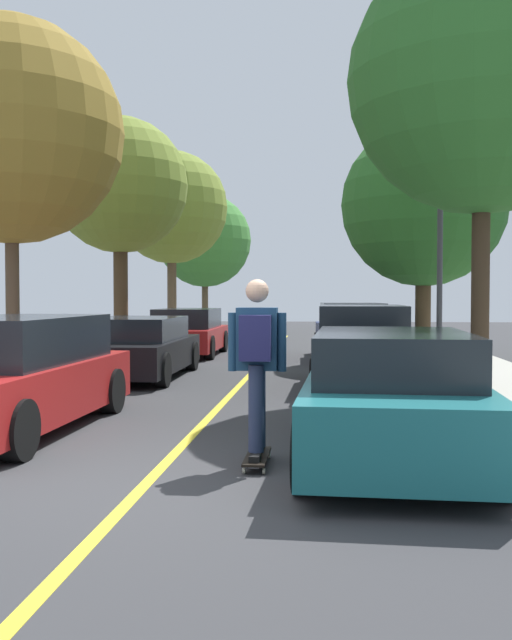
% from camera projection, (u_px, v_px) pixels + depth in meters
% --- Properties ---
extents(ground, '(80.00, 80.00, 0.00)m').
position_uv_depth(ground, '(148.00, 482.00, 6.45)').
color(ground, '#353538').
extents(center_line, '(0.12, 39.20, 0.01)m').
position_uv_depth(center_line, '(215.00, 411.00, 10.43)').
color(center_line, gold).
rests_on(center_line, ground).
extents(parked_car_left_nearest, '(1.87, 4.45, 1.43)m').
position_uv_depth(parked_car_left_nearest, '(13.00, 375.00, 8.87)').
color(parked_car_left_nearest, maroon).
rests_on(parked_car_left_nearest, ground).
extents(parked_car_left_near, '(2.03, 4.48, 1.24)m').
position_uv_depth(parked_car_left_near, '(136.00, 348.00, 14.67)').
color(parked_car_left_near, black).
rests_on(parked_car_left_near, ground).
extents(parked_car_left_far, '(1.92, 4.07, 1.32)m').
position_uv_depth(parked_car_left_far, '(188.00, 332.00, 20.14)').
color(parked_car_left_far, maroon).
rests_on(parked_car_left_far, ground).
extents(parked_car_right_nearest, '(1.93, 4.38, 1.32)m').
position_uv_depth(parked_car_right_nearest, '(391.00, 396.00, 7.37)').
color(parked_car_right_nearest, '#196066').
rests_on(parked_car_right_nearest, ground).
extents(parked_car_right_near, '(1.88, 4.08, 1.51)m').
position_uv_depth(parked_car_right_near, '(362.00, 347.00, 13.10)').
color(parked_car_right_near, black).
rests_on(parked_car_right_near, ground).
extents(parked_car_right_far, '(1.98, 4.69, 1.50)m').
position_uv_depth(parked_car_right_far, '(351.00, 332.00, 18.61)').
color(parked_car_right_far, navy).
rests_on(parked_car_right_far, ground).
extents(street_tree_left_nearest, '(4.05, 4.05, 6.54)m').
position_uv_depth(street_tree_left_nearest, '(11.00, 132.00, 12.82)').
color(street_tree_left_nearest, brown).
rests_on(street_tree_left_nearest, sidewalk_left).
extents(street_tree_left_near, '(3.75, 3.75, 6.48)m').
position_uv_depth(street_tree_left_near, '(120.00, 186.00, 19.66)').
color(street_tree_left_near, '#4C3823').
rests_on(street_tree_left_near, sidewalk_left).
extents(street_tree_left_far, '(4.15, 4.15, 6.88)m').
position_uv_depth(street_tree_left_far, '(172.00, 208.00, 26.26)').
color(street_tree_left_far, brown).
rests_on(street_tree_left_far, sidewalk_left).
extents(street_tree_left_farthest, '(4.38, 4.38, 6.33)m').
position_uv_depth(street_tree_left_farthest, '(205.00, 241.00, 33.54)').
color(street_tree_left_farthest, brown).
rests_on(street_tree_left_farthest, sidewalk_left).
extents(street_tree_right_nearest, '(4.25, 4.25, 7.10)m').
position_uv_depth(street_tree_right_nearest, '(483.00, 80.00, 11.22)').
color(street_tree_right_nearest, '#3D2D1E').
rests_on(street_tree_right_nearest, sidewalk_right).
extents(street_tree_right_near, '(4.13, 4.13, 5.91)m').
position_uv_depth(street_tree_right_near, '(424.00, 205.00, 17.87)').
color(street_tree_right_near, '#4C3823').
rests_on(street_tree_right_near, sidewalk_right).
extents(fire_hydrant, '(0.20, 0.20, 0.70)m').
position_uv_depth(fire_hydrant, '(2.00, 368.00, 11.88)').
color(fire_hydrant, '#B2140F').
rests_on(fire_hydrant, sidewalk_left).
extents(streetlamp, '(0.36, 0.24, 5.49)m').
position_uv_depth(streetlamp, '(440.00, 221.00, 15.12)').
color(streetlamp, '#38383D').
rests_on(streetlamp, sidewalk_right).
extents(skateboard, '(0.22, 0.84, 0.10)m').
position_uv_depth(skateboard, '(257.00, 457.00, 7.08)').
color(skateboard, black).
rests_on(skateboard, ground).
extents(skateboarder, '(0.58, 0.70, 1.75)m').
position_uv_depth(skateboarder, '(257.00, 356.00, 7.01)').
color(skateboarder, black).
rests_on(skateboarder, skateboard).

